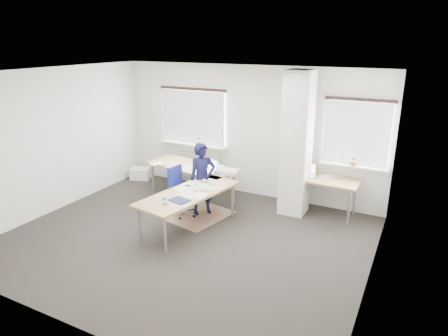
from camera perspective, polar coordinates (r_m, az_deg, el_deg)
The scene contains 8 objects.
ground at distance 7.06m, azimuth -5.52°, elevation -10.00°, with size 6.00×6.00×0.00m, color black.
room_shell at distance 6.71m, azimuth -2.56°, elevation 4.58°, with size 6.04×5.04×2.82m.
floor_mat at distance 8.03m, azimuth -4.75°, elevation -6.32°, with size 1.40×1.18×0.01m, color #966D52.
white_crate at distance 10.05m, azimuth -11.84°, elevation -0.77°, with size 0.46×0.32×0.28m, color white.
desk_main at distance 7.77m, azimuth -4.52°, elevation -1.70°, with size 2.40×2.98×0.96m.
desk_side at distance 7.98m, azimuth 13.89°, elevation -1.69°, with size 1.43×0.75×1.22m.
task_chair at distance 7.86m, azimuth -5.93°, elevation -4.81°, with size 0.53×0.52×0.97m.
person at distance 7.73m, azimuth -3.09°, elevation -1.60°, with size 0.52×0.34×1.43m, color black.
Camera 1 is at (3.43, -5.21, 3.30)m, focal length 32.00 mm.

